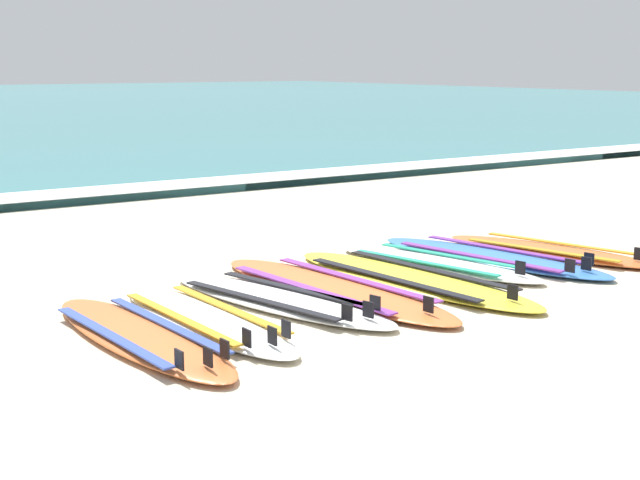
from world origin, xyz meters
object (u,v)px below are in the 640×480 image
Objects in this scene: surfboard_4 at (411,279)px; surfboard_2 at (278,300)px; surfboard_3 at (332,288)px; surfboard_0 at (140,336)px; surfboard_7 at (550,251)px; surfboard_1 at (205,319)px; surfboard_6 at (491,257)px; surfboard_5 at (437,263)px.

surfboard_2 is at bearing 178.36° from surfboard_4.
surfboard_0 is at bearing -169.47° from surfboard_3.
surfboard_1 is at bearing -176.31° from surfboard_7.
surfboard_6 is 1.12× the size of surfboard_7.
surfboard_7 is (3.61, 0.23, -0.00)m from surfboard_1.
surfboard_4 is at bearing -175.94° from surfboard_7.
surfboard_1 is 1.01× the size of surfboard_5.
surfboard_1 is 0.81× the size of surfboard_3.
surfboard_3 is 2.45m from surfboard_7.
surfboard_3 and surfboard_6 have the same top height.
surfboard_4 is (0.70, -0.09, 0.00)m from surfboard_3.
surfboard_5 is at bearing 10.17° from surfboard_0.
surfboard_4 is at bearing 5.36° from surfboard_0.
surfboard_6 is (3.48, 0.45, -0.00)m from surfboard_0.
surfboard_1 is 0.98× the size of surfboard_7.
surfboard_7 is at bearing 3.69° from surfboard_1.
surfboard_3 is 0.71m from surfboard_4.
surfboard_5 is (1.23, 0.21, 0.00)m from surfboard_3.
surfboard_0 is 1.70m from surfboard_3.
surfboard_1 is at bearing 12.59° from surfboard_0.
surfboard_4 is 1.75m from surfboard_7.
surfboard_2 is at bearing -173.95° from surfboard_3.
surfboard_4 is 1.21× the size of surfboard_7.
surfboard_5 is at bearing 9.68° from surfboard_3.
surfboard_4 is at bearing -150.59° from surfboard_5.
surfboard_0 is 0.52m from surfboard_1.
surfboard_6 is (1.80, 0.14, 0.00)m from surfboard_3.
surfboard_3 is (0.51, 0.05, -0.00)m from surfboard_2.
surfboard_3 is 1.25m from surfboard_5.
surfboard_4 is 1.08× the size of surfboard_6.
surfboard_3 is (1.17, 0.20, -0.00)m from surfboard_1.
surfboard_5 is 0.57m from surfboard_6.
surfboard_5 is at bearing 29.41° from surfboard_4.
surfboard_1 and surfboard_3 have the same top height.
surfboard_1 and surfboard_4 have the same top height.
surfboard_3 is at bearing 10.53° from surfboard_0.
surfboard_3 is at bearing -175.47° from surfboard_6.
surfboard_0 is 2.39m from surfboard_4.
surfboard_2 and surfboard_4 have the same top height.
surfboard_0 is at bearing -175.19° from surfboard_7.
surfboard_4 is 1.23× the size of surfboard_5.
surfboard_4 and surfboard_6 have the same top height.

